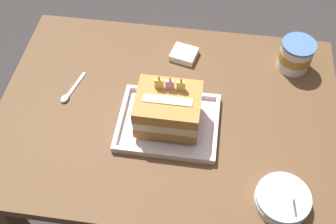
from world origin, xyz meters
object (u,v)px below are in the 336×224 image
Objects in this scene: bowl_stack at (282,199)px; ice_cream_tub at (296,55)px; birthday_cake at (168,109)px; napkin_pile at (184,54)px; foil_tray at (168,123)px; serving_spoon_near_tray at (68,95)px.

bowl_stack is 1.32× the size of ice_cream_tub.
birthday_cake is 0.29m from napkin_pile.
foil_tray is at bearing -92.73° from napkin_pile.
foil_tray is at bearing -90.00° from birthday_cake.
ice_cream_tub is 0.73m from serving_spoon_near_tray.
foil_tray and napkin_pile have the same top height.
napkin_pile is at bearing 87.26° from birthday_cake.
bowl_stack reaches higher than serving_spoon_near_tray.
birthday_cake is 1.29× the size of serving_spoon_near_tray.
birthday_cake is at bearing -141.97° from ice_cream_tub.
foil_tray is 0.47m from ice_cream_tub.
serving_spoon_near_tray is at bearing 168.73° from foil_tray.
birthday_cake reaches higher than napkin_pile.
napkin_pile is at bearing -178.85° from ice_cream_tub.
serving_spoon_near_tray is (-0.65, 0.27, -0.01)m from bowl_stack.
birthday_cake reaches higher than serving_spoon_near_tray.
serving_spoon_near_tray is at bearing -162.02° from ice_cream_tub.
ice_cream_tub is at bearing 84.47° from bowl_stack.
ice_cream_tub reaches higher than bowl_stack.
ice_cream_tub is at bearing 1.15° from napkin_pile.
napkin_pile is at bearing 87.27° from foil_tray.
napkin_pile is at bearing 122.54° from bowl_stack.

